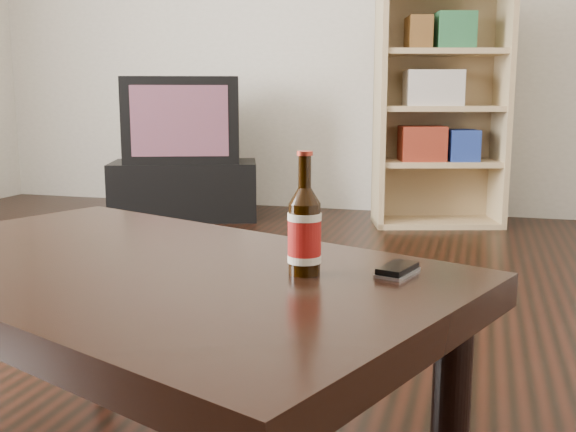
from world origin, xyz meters
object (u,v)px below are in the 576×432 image
(tv, at_px, (183,120))
(beer_bottle, at_px, (304,231))
(tv_stand, at_px, (185,190))
(bookshelf, at_px, (438,103))
(coffee_table, at_px, (142,291))
(phone, at_px, (397,270))

(tv, height_order, beer_bottle, tv)
(tv_stand, height_order, bookshelf, bookshelf)
(tv_stand, distance_m, bookshelf, 1.63)
(tv_stand, bearing_deg, beer_bottle, -81.15)
(bookshelf, xyz_separation_m, coffee_table, (-0.35, -2.96, -0.33))
(coffee_table, xyz_separation_m, beer_bottle, (0.33, -0.01, 0.14))
(tv_stand, bearing_deg, bookshelf, -11.22)
(coffee_table, bearing_deg, tv_stand, 113.25)
(tv_stand, distance_m, beer_bottle, 3.14)
(beer_bottle, bearing_deg, tv, 118.71)
(tv_stand, xyz_separation_m, bookshelf, (1.53, 0.23, 0.54))
(tv, distance_m, bookshelf, 1.55)
(coffee_table, bearing_deg, bookshelf, 83.18)
(coffee_table, height_order, beer_bottle, beer_bottle)
(bookshelf, height_order, beer_bottle, bookshelf)
(tv_stand, relative_size, coffee_table, 0.65)
(tv, bearing_deg, beer_bottle, -81.15)
(coffee_table, xyz_separation_m, phone, (0.48, 0.04, 0.07))
(bookshelf, xyz_separation_m, phone, (0.13, -2.92, -0.26))
(tv, relative_size, beer_bottle, 3.67)
(beer_bottle, distance_m, phone, 0.18)
(tv_stand, height_order, coffee_table, coffee_table)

